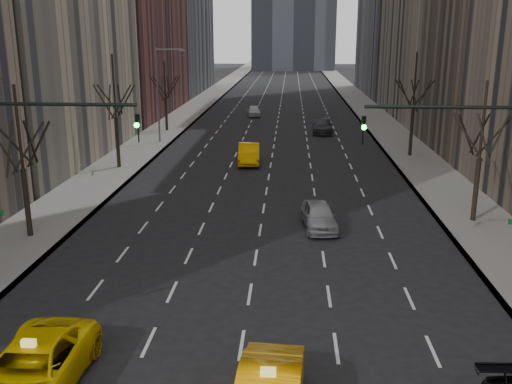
# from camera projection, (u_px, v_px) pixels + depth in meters

# --- Properties ---
(sidewalk_left) EXTENTS (4.50, 320.00, 0.15)m
(sidewalk_left) POSITION_uv_depth(u_px,v_px,m) (192.00, 110.00, 79.98)
(sidewalk_left) COLOR slate
(sidewalk_left) RESTS_ON ground
(sidewalk_right) EXTENTS (4.50, 320.00, 0.15)m
(sidewalk_right) POSITION_uv_depth(u_px,v_px,m) (368.00, 111.00, 78.55)
(sidewalk_right) COLOR slate
(sidewalk_right) RESTS_ON ground
(tree_lw_b) EXTENTS (3.36, 3.50, 7.82)m
(tree_lw_b) POSITION_uv_depth(u_px,v_px,m) (23.00, 169.00, 28.98)
(tree_lw_b) COLOR black
(tree_lw_b) RESTS_ON ground
(tree_lw_c) EXTENTS (3.36, 3.50, 8.74)m
(tree_lw_c) POSITION_uv_depth(u_px,v_px,m) (116.00, 118.00, 44.28)
(tree_lw_c) COLOR black
(tree_lw_c) RESTS_ON ground
(tree_lw_d) EXTENTS (3.36, 3.50, 7.36)m
(tree_lw_d) POSITION_uv_depth(u_px,v_px,m) (166.00, 99.00, 61.72)
(tree_lw_d) COLOR black
(tree_lw_d) RESTS_ON ground
(tree_rw_b) EXTENTS (3.36, 3.50, 7.82)m
(tree_rw_b) POSITION_uv_depth(u_px,v_px,m) (479.00, 159.00, 31.43)
(tree_rw_b) COLOR black
(tree_rw_b) RESTS_ON ground
(tree_rw_c) EXTENTS (3.36, 3.50, 8.74)m
(tree_rw_c) POSITION_uv_depth(u_px,v_px,m) (413.00, 111.00, 48.65)
(tree_rw_c) COLOR black
(tree_rw_c) RESTS_ON ground
(traffic_mast_left) EXTENTS (6.69, 0.39, 8.00)m
(traffic_mast_left) POSITION_uv_depth(u_px,v_px,m) (20.00, 161.00, 22.57)
(traffic_mast_left) COLOR black
(traffic_mast_left) RESTS_ON ground
(traffic_mast_right) EXTENTS (6.69, 0.39, 8.00)m
(traffic_mast_right) POSITION_uv_depth(u_px,v_px,m) (490.00, 168.00, 21.50)
(traffic_mast_right) COLOR black
(traffic_mast_right) RESTS_ON ground
(streetlight_far) EXTENTS (2.83, 0.22, 9.00)m
(streetlight_far) POSITION_uv_depth(u_px,v_px,m) (161.00, 85.00, 54.37)
(streetlight_far) COLOR slate
(streetlight_far) RESTS_ON ground
(taxi_suv) EXTENTS (2.62, 5.67, 1.58)m
(taxi_suv) POSITION_uv_depth(u_px,v_px,m) (32.00, 370.00, 16.80)
(taxi_suv) COLOR yellow
(taxi_suv) RESTS_ON ground
(silver_sedan_ahead) EXTENTS (2.15, 4.42, 1.45)m
(silver_sedan_ahead) POSITION_uv_depth(u_px,v_px,m) (319.00, 215.00, 31.30)
(silver_sedan_ahead) COLOR gray
(silver_sedan_ahead) RESTS_ON ground
(far_taxi) EXTENTS (2.02, 5.01, 1.62)m
(far_taxi) POSITION_uv_depth(u_px,v_px,m) (249.00, 154.00, 47.07)
(far_taxi) COLOR #FFAE05
(far_taxi) RESTS_ON ground
(far_suv_grey) EXTENTS (2.32, 5.32, 1.52)m
(far_suv_grey) POSITION_uv_depth(u_px,v_px,m) (322.00, 126.00, 61.66)
(far_suv_grey) COLOR #2F2F34
(far_suv_grey) RESTS_ON ground
(far_car_white) EXTENTS (2.14, 4.18, 1.36)m
(far_car_white) POSITION_uv_depth(u_px,v_px,m) (254.00, 111.00, 74.15)
(far_car_white) COLOR silver
(far_car_white) RESTS_ON ground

